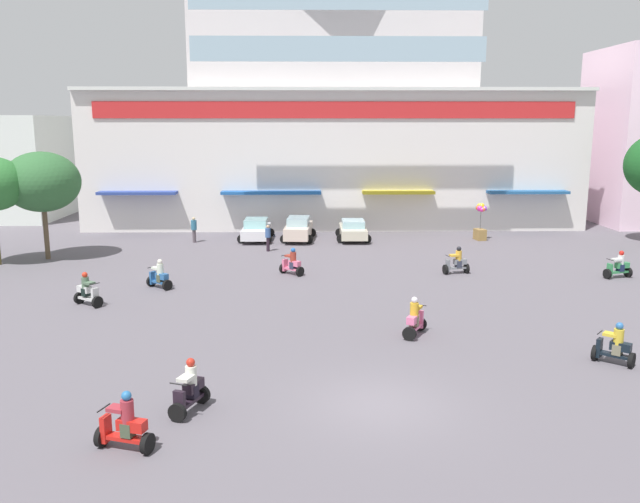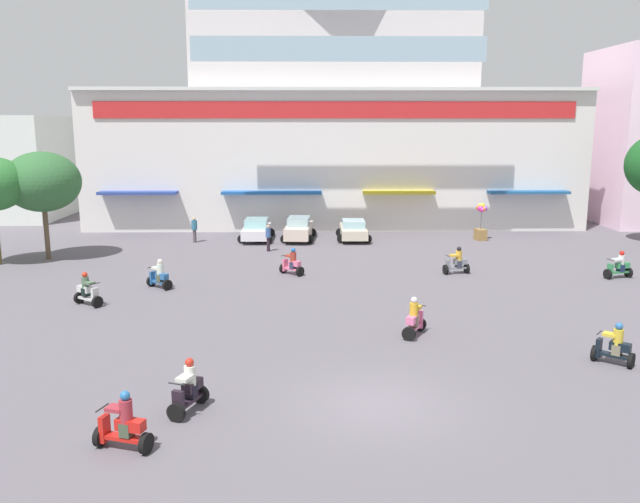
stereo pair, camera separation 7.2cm
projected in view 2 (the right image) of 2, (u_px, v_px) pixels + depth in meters
ground_plane at (349, 290)px, 31.40m from camera, size 128.00×128.00×0.00m
colonial_building at (332, 115)px, 52.40m from camera, size 37.30×16.78×20.13m
flank_building_left at (11, 167)px, 55.10m from camera, size 8.84×10.47×8.46m
plaza_tree_0 at (42, 182)px, 37.69m from camera, size 4.34×4.36×6.29m
parked_car_0 at (257, 229)px, 44.56m from camera, size 2.37×4.21×1.48m
parked_car_1 at (299, 229)px, 44.52m from camera, size 2.46×4.36×1.59m
parked_car_2 at (353, 230)px, 44.59m from camera, size 2.36×4.04×1.38m
scooter_rider_0 at (614, 347)px, 21.65m from camera, size 1.33×1.24×1.47m
scooter_rider_1 at (189, 390)px, 18.10m from camera, size 1.00×1.51×1.54m
scooter_rider_2 at (159, 276)px, 31.59m from camera, size 1.39×1.29×1.47m
scooter_rider_3 at (457, 263)px, 34.65m from camera, size 1.42×0.76×1.48m
scooter_rider_4 at (123, 426)px, 15.97m from camera, size 1.52×0.93×1.56m
scooter_rider_5 at (619, 267)px, 33.67m from camera, size 1.53×0.88×1.44m
scooter_rider_6 at (414, 320)px, 24.55m from camera, size 1.12×1.53×1.55m
scooter_rider_7 at (292, 264)px, 34.41m from camera, size 1.35×1.29×1.47m
scooter_rider_8 at (87, 292)px, 28.62m from camera, size 1.43×1.21×1.51m
pedestrian_0 at (268, 236)px, 40.65m from camera, size 0.45×0.45×1.66m
pedestrian_1 at (194, 228)px, 43.67m from camera, size 0.52×0.52×1.72m
balloon_vendor_cart at (481, 223)px, 44.52m from camera, size 0.80×1.00×2.53m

